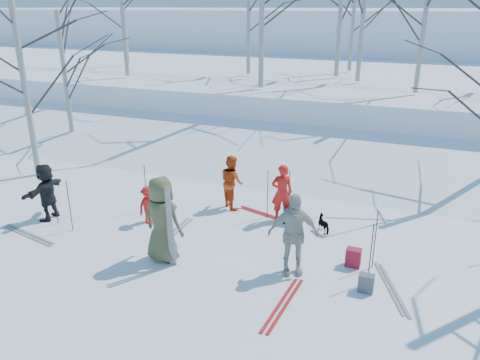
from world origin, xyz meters
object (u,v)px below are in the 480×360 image
at_px(skier_olive_center, 162,219).
at_px(skier_red_seated, 148,205).
at_px(backpack_red, 353,258).
at_px(backpack_grey, 366,283).
at_px(skier_cream_east, 293,234).
at_px(skier_grey_west, 47,192).
at_px(skier_red_north, 282,193).
at_px(backpack_dark, 291,216).
at_px(dog, 325,224).
at_px(skier_redor_behind, 232,182).

height_order(skier_olive_center, skier_red_seated, skier_olive_center).
bearing_deg(backpack_red, backpack_grey, -66.19).
bearing_deg(skier_cream_east, skier_grey_west, 155.15).
height_order(skier_cream_east, backpack_red, skier_cream_east).
xyz_separation_m(skier_grey_west, backpack_red, (7.90, 0.52, -0.56)).
height_order(skier_red_north, skier_red_seated, skier_red_north).
xyz_separation_m(skier_grey_west, backpack_dark, (6.05, 2.09, -0.57)).
height_order(skier_olive_center, skier_red_north, skier_olive_center).
bearing_deg(skier_grey_west, backpack_grey, 84.03).
bearing_deg(skier_red_seated, backpack_grey, -90.24).
height_order(skier_red_seated, backpack_red, skier_red_seated).
relative_size(skier_olive_center, backpack_red, 4.65).
bearing_deg(skier_cream_east, dog, 60.05).
relative_size(skier_red_seated, backpack_grey, 2.67).
distance_m(skier_olive_center, dog, 4.11).
distance_m(skier_red_seated, backpack_grey, 5.81).
distance_m(skier_olive_center, skier_redor_behind, 3.27).
height_order(skier_redor_behind, skier_red_seated, skier_redor_behind).
bearing_deg(skier_grey_west, skier_redor_behind, 117.48).
xyz_separation_m(skier_redor_behind, dog, (2.77, -0.60, -0.53)).
relative_size(skier_red_north, backpack_dark, 3.86).
relative_size(skier_grey_west, dog, 2.97).
bearing_deg(backpack_red, skier_redor_behind, 151.55).
xyz_separation_m(skier_olive_center, skier_cream_east, (2.80, 0.53, -0.08)).
relative_size(skier_red_north, backpack_grey, 4.06).
distance_m(skier_grey_west, dog, 7.25).
height_order(skier_redor_behind, backpack_dark, skier_redor_behind).
distance_m(skier_redor_behind, backpack_dark, 1.97).
bearing_deg(skier_red_north, dog, 141.76).
bearing_deg(skier_olive_center, skier_redor_behind, -87.17).
distance_m(skier_olive_center, skier_red_seated, 2.04).
bearing_deg(skier_red_north, skier_redor_behind, -36.07).
bearing_deg(skier_olive_center, backpack_red, -154.67).
bearing_deg(skier_olive_center, skier_red_north, -114.06).
height_order(skier_cream_east, backpack_dark, skier_cream_east).
distance_m(skier_olive_center, backpack_grey, 4.46).
xyz_separation_m(skier_red_seated, backpack_dark, (3.45, 1.33, -0.31)).
bearing_deg(backpack_grey, dog, 120.04).
xyz_separation_m(skier_red_north, dog, (1.22, -0.29, -0.55)).
distance_m(skier_red_north, dog, 1.37).
relative_size(skier_olive_center, skier_red_seated, 1.93).
bearing_deg(skier_red_north, backpack_dark, 133.51).
relative_size(skier_olive_center, skier_cream_east, 1.09).
height_order(skier_grey_west, backpack_grey, skier_grey_west).
bearing_deg(dog, skier_redor_behind, -58.76).
xyz_separation_m(skier_red_north, backpack_dark, (0.30, -0.12, -0.57)).
distance_m(skier_grey_west, backpack_red, 7.94).
xyz_separation_m(skier_red_north, backpack_red, (2.15, -1.69, -0.56)).
xyz_separation_m(skier_red_north, skier_cream_east, (0.97, -2.41, 0.13)).
height_order(skier_redor_behind, backpack_red, skier_redor_behind).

